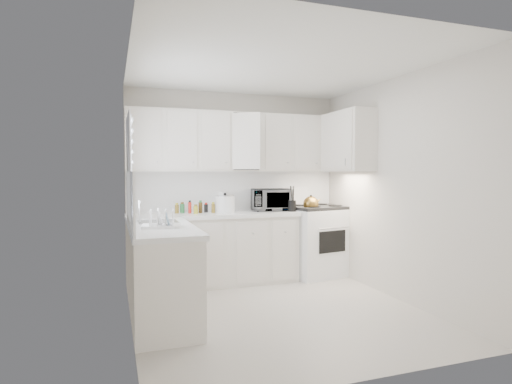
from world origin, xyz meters
name	(u,v)px	position (x,y,z in m)	size (l,w,h in m)	color
floor	(277,311)	(0.00, 0.00, 0.00)	(3.20, 3.20, 0.00)	beige
ceiling	(278,66)	(0.00, 0.00, 2.60)	(3.20, 3.20, 0.00)	white
wall_back	(235,186)	(0.00, 1.60, 1.30)	(3.00, 3.00, 0.00)	beige
wall_front	(363,200)	(0.00, -1.60, 1.30)	(3.00, 3.00, 0.00)	beige
wall_left	(130,193)	(-1.50, 0.00, 1.30)	(3.20, 3.20, 0.00)	beige
wall_right	(396,188)	(1.50, 0.00, 1.30)	(3.20, 3.20, 0.00)	beige
window_blinds	(130,167)	(-1.48, 0.35, 1.55)	(0.06, 0.96, 1.06)	white
lower_cabinets_back	(214,250)	(-0.39, 1.30, 0.45)	(2.22, 0.60, 0.90)	beige
lower_cabinets_left	(161,274)	(-1.20, 0.20, 0.45)	(0.60, 1.60, 0.90)	beige
countertop_back	(214,215)	(-0.39, 1.29, 0.93)	(2.24, 0.64, 0.05)	silver
countertop_left	(161,228)	(-1.19, 0.20, 0.93)	(0.64, 1.62, 0.05)	silver
backsplash_back	(236,191)	(0.00, 1.59, 1.23)	(2.98, 0.02, 0.55)	silver
backsplash_left	(130,199)	(-1.49, 0.20, 1.23)	(0.02, 1.60, 0.55)	silver
upper_cabinets_back	(239,171)	(0.00, 1.44, 1.50)	(3.00, 0.33, 0.80)	beige
upper_cabinets_right	(347,171)	(1.33, 0.82, 1.50)	(0.33, 0.90, 0.80)	beige
sink	(158,211)	(-1.19, 0.55, 1.07)	(0.42, 0.38, 0.30)	gray
stove	(317,231)	(1.14, 1.29, 0.64)	(0.84, 0.69, 1.29)	white
tea_kettle	(311,203)	(0.96, 1.13, 1.06)	(0.27, 0.23, 0.25)	olive
frying_pan	(323,207)	(1.32, 1.45, 0.96)	(0.24, 0.41, 0.04)	black
microwave	(271,197)	(0.46, 1.37, 1.14)	(0.55, 0.30, 0.37)	gray
rice_cooker	(225,203)	(-0.23, 1.33, 1.08)	(0.26, 0.26, 0.26)	white
paper_towel	(222,201)	(-0.22, 1.51, 1.08)	(0.12, 0.12, 0.27)	white
utensil_crock	(292,198)	(0.68, 1.16, 1.13)	(0.12, 0.12, 0.36)	black
dish_rack	(161,217)	(-1.21, 0.06, 1.05)	(0.36, 0.27, 0.20)	white
spice_left_0	(177,208)	(-0.85, 1.42, 1.02)	(0.06, 0.06, 0.13)	olive
spice_left_1	(184,209)	(-0.78, 1.33, 1.02)	(0.06, 0.06, 0.13)	#246E37
spice_left_2	(189,208)	(-0.70, 1.42, 1.02)	(0.06, 0.06, 0.13)	red
spice_left_3	(195,208)	(-0.62, 1.33, 1.02)	(0.06, 0.06, 0.13)	gold
spice_left_4	(200,208)	(-0.55, 1.42, 1.02)	(0.06, 0.06, 0.13)	#4E3716
spice_left_5	(207,208)	(-0.47, 1.33, 1.02)	(0.06, 0.06, 0.13)	black
spice_left_6	(211,207)	(-0.40, 1.42, 1.02)	(0.06, 0.06, 0.13)	olive
sauce_right_0	(277,203)	(0.58, 1.46, 1.05)	(0.06, 0.06, 0.19)	red
sauce_right_1	(282,203)	(0.64, 1.40, 1.05)	(0.06, 0.06, 0.19)	gold
sauce_right_2	(284,203)	(0.69, 1.46, 1.05)	(0.06, 0.06, 0.19)	#4E3716
sauce_right_3	(289,203)	(0.74, 1.40, 1.05)	(0.06, 0.06, 0.19)	black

